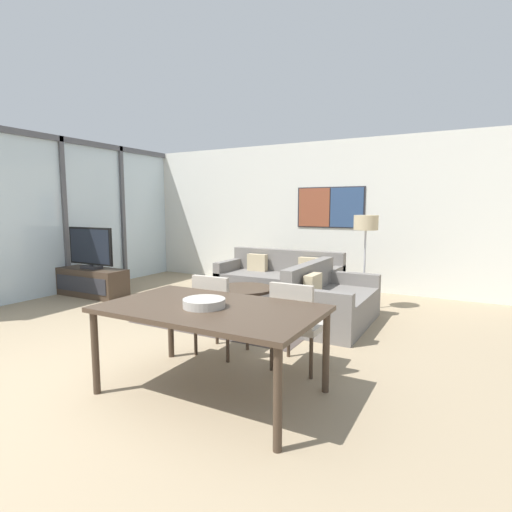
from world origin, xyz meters
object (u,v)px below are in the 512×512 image
object	(u,v)px
fruit_bowl	(204,302)
sofa_main	(280,282)
sofa_side	(329,304)
dining_table	(211,314)
tv_console	(92,282)
television	(90,248)
coffee_table	(244,294)
floor_lamp	(366,230)
dining_chair_centre	(296,320)
dining_chair_left	(218,309)

from	to	relation	value
fruit_bowl	sofa_main	bearing A→B (deg)	105.32
sofa_main	sofa_side	bearing A→B (deg)	-41.97
dining_table	tv_console	bearing A→B (deg)	152.70
television	coffee_table	world-z (taller)	television
fruit_bowl	floor_lamp	bearing A→B (deg)	81.91
tv_console	dining_chair_centre	xyz separation A→B (m)	(4.41, -1.27, 0.25)
tv_console	dining_chair_centre	world-z (taller)	dining_chair_centre
tv_console	sofa_side	bearing A→B (deg)	4.63
dining_chair_left	television	bearing A→B (deg)	159.85
coffee_table	dining_table	world-z (taller)	dining_table
coffee_table	dining_chair_left	world-z (taller)	dining_chair_left
dining_chair_centre	floor_lamp	xyz separation A→B (m)	(0.02, 2.60, 0.73)
television	floor_lamp	size ratio (longest dim) A/B	0.72
coffee_table	television	bearing A→B (deg)	-175.99
sofa_main	dining_table	world-z (taller)	sofa_main
television	floor_lamp	xyz separation A→B (m)	(4.43, 1.33, 0.38)
dining_chair_centre	floor_lamp	world-z (taller)	floor_lamp
dining_chair_centre	floor_lamp	distance (m)	2.70
sofa_side	dining_chair_left	size ratio (longest dim) A/B	1.82
tv_console	floor_lamp	distance (m)	4.73
dining_chair_centre	floor_lamp	bearing A→B (deg)	89.61
dining_chair_left	fruit_bowl	distance (m)	0.95
tv_console	dining_chair_left	distance (m)	3.77
dining_chair_left	coffee_table	bearing A→B (deg)	110.45
sofa_side	coffee_table	xyz separation A→B (m)	(-1.23, -0.13, 0.03)
tv_console	coffee_table	distance (m)	2.98
sofa_side	dining_chair_centre	world-z (taller)	dining_chair_centre
sofa_main	dining_table	size ratio (longest dim) A/B	1.16
fruit_bowl	tv_console	bearing A→B (deg)	152.00
sofa_main	coffee_table	size ratio (longest dim) A/B	2.42
television	dining_chair_centre	distance (m)	4.61
television	sofa_main	bearing A→B (deg)	26.01
sofa_side	dining_chair_centre	size ratio (longest dim) A/B	1.82
dining_chair_centre	dining_chair_left	bearing A→B (deg)	-178.21
tv_console	sofa_main	bearing A→B (deg)	26.02
sofa_main	coffee_table	world-z (taller)	sofa_main
dining_chair_left	floor_lamp	bearing A→B (deg)	71.15
dining_table	floor_lamp	bearing A→B (deg)	82.30
tv_console	sofa_side	world-z (taller)	sofa_side
sofa_main	dining_chair_left	size ratio (longest dim) A/B	2.42
television	fruit_bowl	size ratio (longest dim) A/B	2.99
tv_console	dining_chair_centre	distance (m)	4.60
tv_console	fruit_bowl	world-z (taller)	fruit_bowl
television	coffee_table	size ratio (longest dim) A/B	1.20
sofa_main	dining_chair_left	world-z (taller)	dining_chair_left
coffee_table	fruit_bowl	size ratio (longest dim) A/B	2.49
dining_chair_centre	television	bearing A→B (deg)	163.96
sofa_side	floor_lamp	bearing A→B (deg)	-12.81
sofa_side	dining_chair_centre	xyz separation A→B (m)	(0.21, -1.61, 0.22)
sofa_main	floor_lamp	world-z (taller)	floor_lamp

